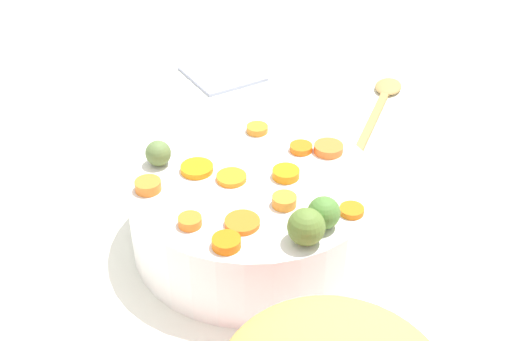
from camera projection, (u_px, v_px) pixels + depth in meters
tabletop at (254, 234)px, 0.84m from camera, size 2.40×2.40×0.02m
serving_bowl_carrots at (256, 209)px, 0.79m from camera, size 0.29×0.29×0.09m
carrot_slice_0 at (226, 242)px, 0.67m from camera, size 0.04×0.04×0.01m
carrot_slice_1 at (197, 168)px, 0.78m from camera, size 0.04×0.04×0.01m
carrot_slice_2 at (329, 148)px, 0.81m from camera, size 0.05×0.05×0.01m
carrot_slice_3 at (284, 201)px, 0.72m from camera, size 0.03×0.03×0.01m
carrot_slice_4 at (286, 173)px, 0.76m from camera, size 0.04×0.04×0.01m
carrot_slice_5 at (261, 129)px, 0.85m from camera, size 0.04×0.04×0.01m
carrot_slice_6 at (352, 210)px, 0.71m from camera, size 0.03×0.03×0.01m
carrot_slice_7 at (190, 221)px, 0.69m from camera, size 0.03×0.03×0.01m
carrot_slice_8 at (301, 148)px, 0.81m from camera, size 0.04×0.04×0.01m
carrot_slice_9 at (231, 178)px, 0.76m from camera, size 0.05×0.05×0.01m
carrot_slice_10 at (148, 186)px, 0.74m from camera, size 0.04×0.04×0.01m
carrot_slice_11 at (242, 223)px, 0.69m from camera, size 0.05×0.05×0.01m
brussels_sprout_0 at (159, 152)px, 0.78m from camera, size 0.03×0.03×0.03m
brussels_sprout_1 at (324, 213)px, 0.69m from camera, size 0.04×0.04×0.04m
brussels_sprout_2 at (306, 227)px, 0.66m from camera, size 0.04×0.04×0.04m
wooden_spoon at (379, 106)px, 1.09m from camera, size 0.32×0.13×0.01m
dish_towel at (222, 74)px, 1.19m from camera, size 0.17×0.17×0.01m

